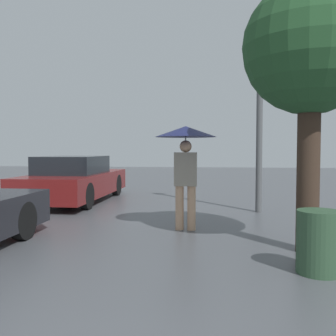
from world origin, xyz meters
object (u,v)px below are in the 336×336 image
at_px(parked_car_farthest, 75,180).
at_px(street_lamp, 260,81).
at_px(pedestrian, 186,147).
at_px(trash_bin, 319,242).
at_px(tree, 310,51).

distance_m(parked_car_farthest, street_lamp, 5.59).
bearing_deg(pedestrian, parked_car_farthest, 134.50).
height_order(street_lamp, trash_bin, street_lamp).
xyz_separation_m(parked_car_farthest, tree, (5.14, -4.62, 2.22)).
bearing_deg(street_lamp, pedestrian, -126.19).
bearing_deg(street_lamp, tree, -85.53).
relative_size(pedestrian, trash_bin, 2.52).
bearing_deg(street_lamp, parked_car_farthest, 165.44).
bearing_deg(trash_bin, pedestrian, 127.95).
height_order(pedestrian, parked_car_farthest, pedestrian).
distance_m(parked_car_farthest, tree, 7.26).
bearing_deg(tree, street_lamp, 94.47).
relative_size(street_lamp, trash_bin, 6.27).
height_order(parked_car_farthest, trash_bin, parked_car_farthest).
bearing_deg(tree, trash_bin, -96.17).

